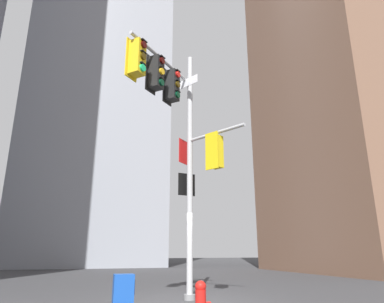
{
  "coord_description": "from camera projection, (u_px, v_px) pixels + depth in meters",
  "views": [
    {
      "loc": [
        -3.11,
        -10.19,
        1.37
      ],
      "look_at": [
        0.06,
        -0.04,
        4.48
      ],
      "focal_mm": 31.81,
      "sensor_mm": 36.0,
      "label": 1
    }
  ],
  "objects": [
    {
      "name": "ground",
      "position": [
        190.0,
        300.0,
        9.83
      ],
      "size": [
        120.0,
        120.0,
        0.0
      ],
      "primitive_type": "plane",
      "color": "#38383A"
    },
    {
      "name": "building_mid_block",
      "position": [
        103.0,
        53.0,
        39.91
      ],
      "size": [
        13.54,
        13.54,
        47.34
      ],
      "primitive_type": "cube",
      "color": "#9399A3",
      "rests_on": "ground"
    },
    {
      "name": "signal_pole_assembly",
      "position": [
        179.0,
        121.0,
        10.33
      ],
      "size": [
        3.53,
        2.76,
        7.95
      ],
      "color": "#B2B2B5",
      "rests_on": "ground"
    },
    {
      "name": "fire_hydrant",
      "position": [
        201.0,
        300.0,
        6.86
      ],
      "size": [
        0.33,
        0.23,
        0.79
      ],
      "color": "red",
      "rests_on": "ground"
    },
    {
      "name": "newspaper_box",
      "position": [
        123.0,
        295.0,
        7.44
      ],
      "size": [
        0.45,
        0.36,
        0.87
      ],
      "color": "#194CB2",
      "rests_on": "ground"
    }
  ]
}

